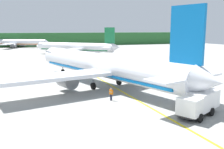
% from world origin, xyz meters
% --- Properties ---
extents(ground, '(240.00, 320.00, 0.20)m').
position_xyz_m(ground, '(0.00, 48.00, -0.10)').
color(ground, '#999993').
extents(distant_treeline, '(216.00, 6.00, 7.44)m').
position_xyz_m(distant_treeline, '(0.00, 126.35, 3.72)').
color(distant_treeline, '#28602D').
rests_on(distant_treeline, ground).
extents(airliner_foreground, '(34.09, 40.77, 11.90)m').
position_xyz_m(airliner_foreground, '(11.51, 16.77, 3.39)').
color(airliner_foreground, silver).
rests_on(airliner_foreground, ground).
extents(airliner_mid_apron, '(27.82, 25.97, 9.96)m').
position_xyz_m(airliner_mid_apron, '(19.24, 70.20, 2.84)').
color(airliner_mid_apron, white).
rests_on(airliner_mid_apron, ground).
extents(airliner_far_taxiway, '(30.75, 26.01, 9.53)m').
position_xyz_m(airliner_far_taxiway, '(-0.01, 118.96, 2.72)').
color(airliner_far_taxiway, silver).
rests_on(airliner_far_taxiway, ground).
extents(service_truck_fuel, '(6.49, 4.65, 2.57)m').
position_xyz_m(service_truck_fuel, '(16.46, -0.77, 1.47)').
color(service_truck_fuel, white).
rests_on(service_truck_fuel, ground).
extents(crew_loader_left, '(0.43, 0.55, 1.69)m').
position_xyz_m(crew_loader_left, '(9.67, 8.18, 1.00)').
color(crew_loader_left, '#191E33').
rests_on(crew_loader_left, ground).
extents(apron_guide_line, '(0.30, 60.00, 0.01)m').
position_xyz_m(apron_guide_line, '(12.95, 12.31, 0.01)').
color(apron_guide_line, yellow).
rests_on(apron_guide_line, ground).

